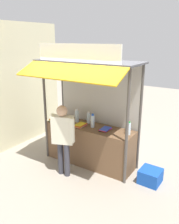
{
  "coord_description": "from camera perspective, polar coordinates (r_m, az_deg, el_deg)",
  "views": [
    {
      "loc": [
        2.73,
        -4.24,
        2.89
      ],
      "look_at": [
        0.0,
        0.0,
        1.29
      ],
      "focal_mm": 37.36,
      "sensor_mm": 36.0,
      "label": 1
    }
  ],
  "objects": [
    {
      "name": "neighbour_wall",
      "position": [
        6.91,
        -15.18,
        6.7
      ],
      "size": [
        0.2,
        2.4,
        3.31
      ],
      "primitive_type": "cube",
      "color": "beige",
      "rests_on": "ground"
    },
    {
      "name": "magazine_stack_front_left",
      "position": [
        5.18,
        3.88,
        -4.26
      ],
      "size": [
        0.21,
        0.31,
        0.05
      ],
      "color": "orange",
      "rests_on": "stall_counter"
    },
    {
      "name": "banana_bunch_leftmost",
      "position": [
        4.8,
        -3.3,
        8.51
      ],
      "size": [
        0.11,
        0.11,
        0.26
      ],
      "color": "#332D23"
    },
    {
      "name": "plastic_crate",
      "position": [
        5.19,
        14.66,
        -14.93
      ],
      "size": [
        0.44,
        0.44,
        0.3
      ],
      "primitive_type": "cube",
      "rotation": [
        0.0,
        0.0,
        -0.03
      ],
      "color": "#194CB2",
      "rests_on": "ground"
    },
    {
      "name": "vendor_person",
      "position": [
        4.95,
        -6.54,
        -5.46
      ],
      "size": [
        0.6,
        0.34,
        1.59
      ],
      "rotation": [
        0.0,
        0.0,
        3.52
      ],
      "color": "#383842",
      "rests_on": "ground"
    },
    {
      "name": "water_bottle_back_right",
      "position": [
        5.32,
        0.8,
        -2.2
      ],
      "size": [
        0.09,
        0.09,
        0.32
      ],
      "color": "silver",
      "rests_on": "stall_counter"
    },
    {
      "name": "water_bottle_front_right",
      "position": [
        5.58,
        -0.24,
        -1.41
      ],
      "size": [
        0.08,
        0.08,
        0.28
      ],
      "color": "silver",
      "rests_on": "stall_counter"
    },
    {
      "name": "banana_bunch_inner_left",
      "position": [
        5.2,
        -9.06,
        8.78
      ],
      "size": [
        0.11,
        0.12,
        0.29
      ],
      "color": "#332D23"
    },
    {
      "name": "stall_counter",
      "position": [
        5.6,
        0.0,
        -8.02
      ],
      "size": [
        2.13,
        0.62,
        0.94
      ],
      "primitive_type": "cube",
      "color": "brown",
      "rests_on": "ground"
    },
    {
      "name": "stall_structure",
      "position": [
        5.25,
        0.42,
        4.14
      ],
      "size": [
        2.33,
        1.42,
        2.79
      ],
      "color": "#4C4742",
      "rests_on": "ground"
    },
    {
      "name": "ground_plane",
      "position": [
        5.81,
        0.0,
        -12.18
      ],
      "size": [
        20.0,
        20.0,
        0.0
      ],
      "primitive_type": "plane",
      "color": "#9E9384"
    },
    {
      "name": "water_bottle_rear_center",
      "position": [
        5.15,
        9.43,
        -3.5
      ],
      "size": [
        0.07,
        0.07,
        0.25
      ],
      "color": "silver",
      "rests_on": "stall_counter"
    },
    {
      "name": "magazine_stack_mid_right",
      "position": [
        5.81,
        -8.37,
        -1.88
      ],
      "size": [
        0.23,
        0.27,
        0.06
      ],
      "color": "green",
      "rests_on": "stall_counter"
    },
    {
      "name": "water_bottle_left",
      "position": [
        4.99,
        9.58,
        -3.97
      ],
      "size": [
        0.08,
        0.08,
        0.3
      ],
      "color": "silver",
      "rests_on": "stall_counter"
    },
    {
      "name": "magazine_stack_mid_left",
      "position": [
        5.42,
        -2.18,
        -3.23
      ],
      "size": [
        0.21,
        0.3,
        0.05
      ],
      "color": "red",
      "rests_on": "stall_counter"
    },
    {
      "name": "water_bottle_right",
      "position": [
        5.67,
        -3.09,
        -0.97
      ],
      "size": [
        0.09,
        0.09,
        0.32
      ],
      "color": "silver",
      "rests_on": "stall_counter"
    }
  ]
}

